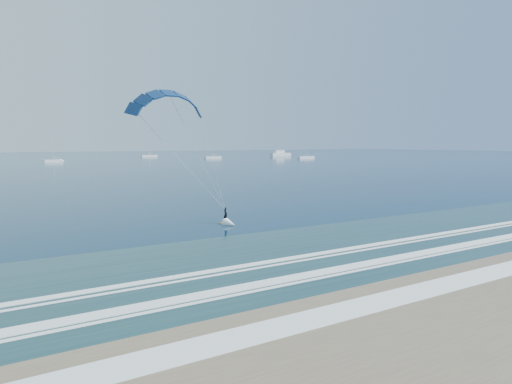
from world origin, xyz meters
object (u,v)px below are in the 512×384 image
object	(u,v)px
kitesurfer_rig	(199,156)
motor_yacht	(280,154)
sailboat_4	(149,156)
sailboat_3	(53,161)
sailboat_6	(306,157)
sailboat_5	(213,157)

from	to	relation	value
kitesurfer_rig	motor_yacht	world-z (taller)	kitesurfer_rig
kitesurfer_rig	sailboat_4	xyz separation A→B (m)	(71.74, 228.53, -6.49)
kitesurfer_rig	sailboat_3	xyz separation A→B (m)	(11.25, 175.98, -6.51)
motor_yacht	sailboat_3	distance (m)	138.43
kitesurfer_rig	sailboat_6	size ratio (longest dim) A/B	1.04
sailboat_4	kitesurfer_rig	bearing A→B (deg)	-107.43
sailboat_3	sailboat_5	xyz separation A→B (m)	(81.10, 7.90, 0.01)
motor_yacht	sailboat_5	bearing A→B (deg)	-163.96
sailboat_5	sailboat_4	bearing A→B (deg)	114.77
sailboat_6	motor_yacht	bearing A→B (deg)	73.52
motor_yacht	sailboat_4	size ratio (longest dim) A/B	1.09
sailboat_4	sailboat_6	distance (m)	95.57
kitesurfer_rig	sailboat_5	distance (m)	205.87
sailboat_3	sailboat_4	world-z (taller)	sailboat_4
sailboat_5	kitesurfer_rig	bearing A→B (deg)	-116.67
kitesurfer_rig	sailboat_3	bearing A→B (deg)	86.34
sailboat_4	sailboat_5	distance (m)	49.17
motor_yacht	sailboat_6	world-z (taller)	sailboat_6
sailboat_3	sailboat_6	size ratio (longest dim) A/B	0.77
sailboat_3	sailboat_4	bearing A→B (deg)	40.98
motor_yacht	sailboat_6	distance (m)	44.81
motor_yacht	sailboat_5	xyz separation A→B (m)	(-55.27, -15.89, -0.84)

